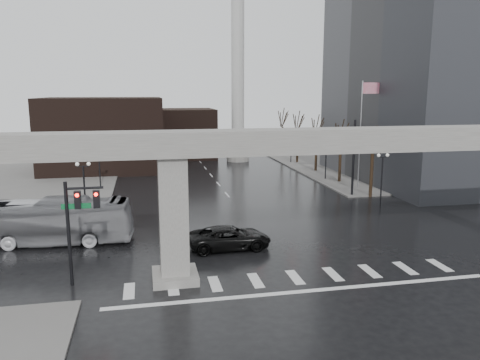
{
  "coord_description": "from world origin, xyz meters",
  "views": [
    {
      "loc": [
        -8.48,
        -25.97,
        10.86
      ],
      "look_at": [
        -1.73,
        6.78,
        4.5
      ],
      "focal_mm": 35.0,
      "sensor_mm": 36.0,
      "label": 1
    }
  ],
  "objects": [
    {
      "name": "far_car",
      "position": [
        -5.72,
        23.09,
        0.72
      ],
      "size": [
        2.06,
        4.37,
        1.45
      ],
      "primitive_type": "imported",
      "rotation": [
        0.0,
        0.0,
        0.08
      ],
      "color": "black",
      "rests_on": "ground"
    },
    {
      "name": "tree_right_3",
      "position": [
        14.53,
        42.02,
        2.98
      ],
      "size": [
        1.11,
        1.66,
        8.02
      ],
      "color": "black",
      "rests_on": "ground"
    },
    {
      "name": "signal_left_pole",
      "position": [
        -12.25,
        0.5,
        4.07
      ],
      "size": [
        2.3,
        0.3,
        6.0
      ],
      "color": "black",
      "rests_on": "ground"
    },
    {
      "name": "sidewalk_ne",
      "position": [
        26.0,
        36.0,
        0.07
      ],
      "size": [
        28.0,
        36.0,
        0.15
      ],
      "primitive_type": "cube",
      "color": "slate",
      "rests_on": "ground"
    },
    {
      "name": "tree_right_1",
      "position": [
        14.53,
        26.02,
        2.85
      ],
      "size": [
        1.09,
        1.61,
        7.67
      ],
      "color": "black",
      "rests_on": "ground"
    },
    {
      "name": "tree_right_2",
      "position": [
        14.53,
        34.02,
        2.91
      ],
      "size": [
        1.1,
        1.63,
        7.85
      ],
      "color": "black",
      "rests_on": "ground"
    },
    {
      "name": "ground",
      "position": [
        0.0,
        0.0,
        0.0
      ],
      "size": [
        160.0,
        160.0,
        0.0
      ],
      "primitive_type": "plane",
      "color": "black",
      "rests_on": "ground"
    },
    {
      "name": "lamp_left_2",
      "position": [
        -13.5,
        42.0,
        3.47
      ],
      "size": [
        1.22,
        0.32,
        5.11
      ],
      "color": "black",
      "rests_on": "ground"
    },
    {
      "name": "signal_mast_arm",
      "position": [
        8.99,
        18.8,
        5.83
      ],
      "size": [
        12.12,
        0.43,
        8.0
      ],
      "color": "black",
      "rests_on": "ground"
    },
    {
      "name": "tree_right_0",
      "position": [
        14.53,
        18.02,
        2.79
      ],
      "size": [
        1.09,
        1.58,
        7.5
      ],
      "color": "black",
      "rests_on": "ground"
    },
    {
      "name": "lamp_left_0",
      "position": [
        -13.5,
        14.0,
        3.47
      ],
      "size": [
        1.22,
        0.32,
        5.11
      ],
      "color": "black",
      "rests_on": "ground"
    },
    {
      "name": "lamp_right_0",
      "position": [
        13.5,
        14.0,
        3.47
      ],
      "size": [
        1.22,
        0.32,
        5.11
      ],
      "color": "black",
      "rests_on": "ground"
    },
    {
      "name": "elevated_guideway",
      "position": [
        1.26,
        0.0,
        6.88
      ],
      "size": [
        48.0,
        2.6,
        8.7
      ],
      "color": "#999690",
      "rests_on": "ground"
    },
    {
      "name": "pickup_truck",
      "position": [
        -2.87,
        4.84,
        0.8
      ],
      "size": [
        5.82,
        2.8,
        1.6
      ],
      "primitive_type": "imported",
      "rotation": [
        0.0,
        0.0,
        1.6
      ],
      "color": "black",
      "rests_on": "ground"
    },
    {
      "name": "building_far_mid",
      "position": [
        -2.0,
        52.0,
        4.0
      ],
      "size": [
        10.0,
        10.0,
        8.0
      ],
      "primitive_type": "cube",
      "color": "black",
      "rests_on": "ground"
    },
    {
      "name": "lamp_right_1",
      "position": [
        13.5,
        28.0,
        3.47
      ],
      "size": [
        1.22,
        0.32,
        5.11
      ],
      "color": "black",
      "rests_on": "ground"
    },
    {
      "name": "lamp_left_1",
      "position": [
        -13.5,
        28.0,
        3.47
      ],
      "size": [
        1.22,
        0.32,
        5.11
      ],
      "color": "black",
      "rests_on": "ground"
    },
    {
      "name": "office_tower",
      "position": [
        28.0,
        26.0,
        21.0
      ],
      "size": [
        22.0,
        26.0,
        42.0
      ],
      "primitive_type": "cube",
      "color": "#57575C",
      "rests_on": "ground"
    },
    {
      "name": "tree_right_4",
      "position": [
        14.53,
        50.02,
        3.04
      ],
      "size": [
        1.12,
        1.69,
        8.19
      ],
      "color": "black",
      "rests_on": "ground"
    },
    {
      "name": "city_bus",
      "position": [
        -15.52,
        8.52,
        1.66
      ],
      "size": [
        12.11,
        3.85,
        3.32
      ],
      "primitive_type": "imported",
      "rotation": [
        0.0,
        0.0,
        1.48
      ],
      "color": "#A2A1A6",
      "rests_on": "ground"
    },
    {
      "name": "building_far_left",
      "position": [
        -14.0,
        42.0,
        5.0
      ],
      "size": [
        16.0,
        14.0,
        10.0
      ],
      "primitive_type": "cube",
      "color": "black",
      "rests_on": "ground"
    },
    {
      "name": "smokestack",
      "position": [
        6.0,
        46.0,
        13.35
      ],
      "size": [
        3.6,
        3.6,
        30.0
      ],
      "color": "#BCBBB7",
      "rests_on": "ground"
    },
    {
      "name": "flagpole_assembly",
      "position": [
        15.29,
        22.0,
        7.53
      ],
      "size": [
        2.06,
        0.12,
        12.0
      ],
      "color": "silver",
      "rests_on": "ground"
    },
    {
      "name": "sidewalk_nw",
      "position": [
        -26.0,
        36.0,
        0.07
      ],
      "size": [
        28.0,
        36.0,
        0.15
      ],
      "primitive_type": "cube",
      "color": "slate",
      "rests_on": "ground"
    },
    {
      "name": "lamp_right_2",
      "position": [
        13.5,
        42.0,
        3.47
      ],
      "size": [
        1.22,
        0.32,
        5.11
      ],
      "color": "black",
      "rests_on": "ground"
    }
  ]
}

